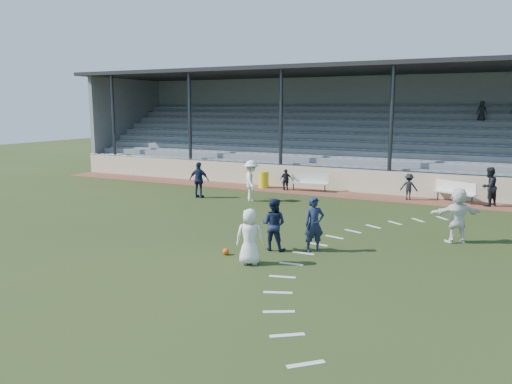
% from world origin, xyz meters
% --- Properties ---
extents(ground, '(90.00, 90.00, 0.00)m').
position_xyz_m(ground, '(0.00, 0.00, 0.00)').
color(ground, '#243114').
rests_on(ground, ground).
extents(cinder_track, '(34.00, 2.00, 0.02)m').
position_xyz_m(cinder_track, '(0.00, 10.50, 0.01)').
color(cinder_track, brown).
rests_on(cinder_track, ground).
extents(retaining_wall, '(34.00, 0.18, 1.20)m').
position_xyz_m(retaining_wall, '(0.00, 11.55, 0.60)').
color(retaining_wall, beige).
rests_on(retaining_wall, ground).
extents(bench_left, '(2.03, 0.66, 0.95)m').
position_xyz_m(bench_left, '(-0.92, 10.77, 0.58)').
color(bench_left, silver).
rests_on(bench_left, cinder_track).
extents(bench_right, '(1.99, 1.25, 0.95)m').
position_xyz_m(bench_right, '(6.23, 10.96, 0.58)').
color(bench_right, silver).
rests_on(bench_right, cinder_track).
extents(trash_bin, '(0.55, 0.55, 0.89)m').
position_xyz_m(trash_bin, '(-3.56, 10.63, 0.46)').
color(trash_bin, yellow).
rests_on(trash_bin, cinder_track).
extents(football, '(0.20, 0.20, 0.20)m').
position_xyz_m(football, '(0.81, -1.19, 0.10)').
color(football, '#D6500C').
rests_on(football, ground).
extents(player_white_lead, '(0.92, 0.76, 1.60)m').
position_xyz_m(player_white_lead, '(1.86, -1.65, 0.80)').
color(player_white_lead, white).
rests_on(player_white_lead, ground).
extents(player_navy_lead, '(0.74, 0.71, 1.71)m').
position_xyz_m(player_navy_lead, '(3.06, 0.34, 0.86)').
color(player_navy_lead, '#151E3B').
rests_on(player_navy_lead, ground).
extents(player_navy_mid, '(0.84, 0.68, 1.64)m').
position_xyz_m(player_navy_mid, '(1.88, -0.06, 0.82)').
color(player_navy_mid, '#151E3B').
rests_on(player_navy_mid, ground).
extents(player_white_wing, '(1.25, 1.45, 1.94)m').
position_xyz_m(player_white_wing, '(-2.43, 6.90, 0.97)').
color(player_white_wing, white).
rests_on(player_white_wing, ground).
extents(player_navy_wing, '(1.07, 0.55, 1.76)m').
position_xyz_m(player_navy_wing, '(-5.13, 6.58, 0.88)').
color(player_navy_wing, '#151E3B').
rests_on(player_navy_wing, ground).
extents(player_white_back, '(1.72, 1.38, 1.83)m').
position_xyz_m(player_white_back, '(6.91, 3.42, 0.92)').
color(player_white_back, white).
rests_on(player_white_back, ground).
extents(official, '(1.02, 1.07, 1.75)m').
position_xyz_m(official, '(7.65, 10.51, 0.90)').
color(official, black).
rests_on(official, cinder_track).
extents(sub_left_near, '(0.46, 0.37, 1.11)m').
position_xyz_m(sub_left_near, '(-2.26, 10.61, 0.57)').
color(sub_left_near, black).
rests_on(sub_left_near, cinder_track).
extents(sub_left_far, '(0.72, 0.51, 1.13)m').
position_xyz_m(sub_left_far, '(-2.13, 10.42, 0.58)').
color(sub_left_far, black).
rests_on(sub_left_far, cinder_track).
extents(sub_right, '(0.81, 0.47, 1.26)m').
position_xyz_m(sub_right, '(4.20, 10.47, 0.65)').
color(sub_right, black).
rests_on(sub_right, cinder_track).
extents(grandstand, '(34.60, 9.00, 6.61)m').
position_xyz_m(grandstand, '(0.01, 16.26, 2.20)').
color(grandstand, gray).
rests_on(grandstand, ground).
extents(penalty_arc, '(3.89, 14.63, 0.01)m').
position_xyz_m(penalty_arc, '(4.12, 0.00, 0.01)').
color(penalty_arc, silver).
rests_on(penalty_arc, ground).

